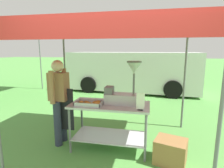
% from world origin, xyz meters
% --- Properties ---
extents(ground_plane, '(70.00, 70.00, 0.00)m').
position_xyz_m(ground_plane, '(0.00, 6.00, 0.00)').
color(ground_plane, '#519342').
extents(stall_canopy, '(3.09, 2.40, 2.19)m').
position_xyz_m(stall_canopy, '(-0.22, 0.93, 2.11)').
color(stall_canopy, slate).
rests_on(stall_canopy, ground).
extents(donut_cart, '(1.39, 0.68, 0.85)m').
position_xyz_m(donut_cart, '(-0.22, 0.83, 0.62)').
color(donut_cart, '#B7B7BC').
rests_on(donut_cart, ground).
extents(donut_tray, '(0.46, 0.29, 0.07)m').
position_xyz_m(donut_tray, '(-0.53, 0.69, 0.88)').
color(donut_tray, '#B7B7BC').
rests_on(donut_tray, donut_cart).
extents(donut_fryer, '(0.62, 0.28, 0.75)m').
position_xyz_m(donut_fryer, '(0.02, 0.88, 1.10)').
color(donut_fryer, '#B7B7BC').
rests_on(donut_fryer, donut_cart).
extents(menu_sign, '(0.13, 0.05, 0.27)m').
position_xyz_m(menu_sign, '(0.33, 0.59, 0.97)').
color(menu_sign, black).
rests_on(menu_sign, donut_cart).
extents(vendor, '(0.45, 0.53, 1.61)m').
position_xyz_m(vendor, '(-1.18, 0.84, 0.90)').
color(vendor, '#2D3347').
rests_on(vendor, ground).
extents(supply_crate, '(0.57, 0.51, 0.39)m').
position_xyz_m(supply_crate, '(0.82, 0.59, 0.20)').
color(supply_crate, olive).
rests_on(supply_crate, ground).
extents(van_white, '(5.61, 2.40, 1.69)m').
position_xyz_m(van_white, '(-0.31, 5.87, 0.88)').
color(van_white, white).
rests_on(van_white, ground).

